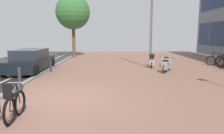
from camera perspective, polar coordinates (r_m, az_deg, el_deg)
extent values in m
cube|color=#916453|center=(8.10, 23.40, -7.88)|extent=(14.40, 40.00, 0.05)
cube|color=gray|center=(8.39, -28.83, -7.22)|extent=(0.24, 40.00, 0.08)
cube|color=slate|center=(24.30, 25.67, 8.40)|extent=(0.10, 0.12, 2.34)
torus|color=black|center=(5.81, -26.69, -11.09)|extent=(0.11, 0.72, 0.72)
torus|color=black|center=(6.39, -24.35, -9.14)|extent=(0.11, 0.72, 0.72)
cylinder|color=black|center=(6.08, -25.39, -7.56)|extent=(0.05, 0.32, 0.63)
cylinder|color=black|center=(5.91, -26.09, -8.32)|extent=(0.04, 0.14, 0.57)
cylinder|color=black|center=(5.96, -25.77, -5.09)|extent=(0.06, 0.40, 0.08)
cylinder|color=black|center=(5.93, -26.19, -10.92)|extent=(0.04, 0.26, 0.08)
cylinder|color=black|center=(5.80, -26.59, -8.44)|extent=(0.03, 0.17, 0.53)
cylinder|color=black|center=(6.26, -24.71, -6.83)|extent=(0.04, 0.15, 0.57)
cube|color=black|center=(5.78, -26.52, -5.40)|extent=(0.10, 0.22, 0.06)
cylinder|color=#ADADB2|center=(6.13, -25.12, -3.97)|extent=(0.48, 0.05, 0.02)
cube|color=black|center=(5.74, -26.77, -7.27)|extent=(0.21, 0.25, 0.10)
cube|color=black|center=(5.61, -27.30, -5.78)|extent=(0.20, 0.07, 0.32)
cylinder|color=black|center=(6.07, -26.68, -12.13)|extent=(0.19, 0.11, 0.28)
torus|color=black|center=(15.42, 28.64, 0.90)|extent=(0.74, 0.20, 0.74)
torus|color=black|center=(16.14, 27.89, 1.18)|extent=(0.68, 0.25, 0.68)
cylinder|color=black|center=(16.16, 28.62, 1.93)|extent=(0.14, 0.07, 0.55)
cylinder|color=black|center=(16.17, 28.31, 1.08)|extent=(0.25, 0.10, 0.07)
cylinder|color=black|center=(16.13, 28.20, 2.03)|extent=(0.17, 0.07, 0.50)
cube|color=black|center=(16.12, 28.53, 3.03)|extent=(0.24, 0.15, 0.06)
torus|color=black|center=(16.59, 25.97, 1.59)|extent=(0.74, 0.16, 0.74)
torus|color=black|center=(16.82, 28.11, 1.52)|extent=(0.74, 0.16, 0.74)
cylinder|color=black|center=(16.70, 27.32, 2.45)|extent=(0.33, 0.07, 0.65)
cylinder|color=black|center=(16.63, 26.67, 2.39)|extent=(0.15, 0.05, 0.59)
cylinder|color=black|center=(16.65, 27.23, 3.45)|extent=(0.41, 0.08, 0.09)
cylinder|color=black|center=(16.63, 26.37, 1.49)|extent=(0.26, 0.06, 0.08)
cylinder|color=black|center=(16.58, 26.27, 2.49)|extent=(0.17, 0.05, 0.54)
cylinder|color=black|center=(16.77, 27.99, 2.51)|extent=(0.15, 0.05, 0.59)
cube|color=black|center=(16.58, 26.58, 3.53)|extent=(0.23, 0.12, 0.06)
cylinder|color=#ADADB2|center=(16.72, 27.89, 3.68)|extent=(0.08, 0.48, 0.02)
torus|color=black|center=(13.85, 11.07, 0.59)|extent=(0.13, 0.51, 0.51)
torus|color=black|center=(15.18, 10.92, 1.33)|extent=(0.13, 0.51, 0.51)
cube|color=silver|center=(14.52, 10.99, 0.89)|extent=(0.40, 0.79, 0.08)
cube|color=silver|center=(14.07, 11.07, 1.55)|extent=(0.39, 0.63, 0.45)
cube|color=black|center=(14.04, 11.10, 2.58)|extent=(0.35, 0.57, 0.06)
cylinder|color=silver|center=(15.13, 10.95, 2.26)|extent=(0.09, 0.13, 0.51)
cube|color=silver|center=(15.06, 10.95, 2.14)|extent=(0.33, 0.13, 0.50)
cylinder|color=black|center=(15.08, 10.98, 3.19)|extent=(0.52, 0.11, 0.03)
cube|color=black|center=(13.73, 11.16, 3.06)|extent=(0.32, 0.32, 0.24)
torus|color=black|center=(12.22, 14.36, -0.59)|extent=(0.31, 0.49, 0.53)
torus|color=black|center=(13.46, 15.79, 0.22)|extent=(0.31, 0.49, 0.53)
cube|color=#ABAAB1|center=(12.84, 15.11, -0.27)|extent=(0.60, 0.77, 0.08)
cube|color=#ABAAB1|center=(12.41, 14.68, 0.53)|extent=(0.54, 0.64, 0.47)
cube|color=black|center=(12.38, 14.73, 1.74)|extent=(0.48, 0.58, 0.06)
cylinder|color=#ABAAB1|center=(13.40, 15.82, 1.32)|extent=(0.12, 0.14, 0.53)
cube|color=#ABAAB1|center=(13.33, 15.74, 1.18)|extent=(0.32, 0.23, 0.53)
cylinder|color=black|center=(13.34, 15.84, 2.43)|extent=(0.47, 0.28, 0.03)
torus|color=black|center=(14.20, 14.92, 0.59)|extent=(0.11, 0.47, 0.47)
torus|color=black|center=(15.40, 14.38, 1.26)|extent=(0.11, 0.47, 0.47)
cube|color=silver|center=(14.80, 14.64, 0.86)|extent=(0.38, 0.72, 0.08)
cube|color=silver|center=(14.39, 14.85, 1.54)|extent=(0.37, 0.57, 0.46)
cube|color=black|center=(14.36, 14.89, 2.56)|extent=(0.33, 0.52, 0.06)
cylinder|color=silver|center=(15.35, 14.42, 2.10)|extent=(0.09, 0.13, 0.47)
cube|color=silver|center=(15.28, 14.45, 1.99)|extent=(0.33, 0.13, 0.46)
cylinder|color=black|center=(15.30, 14.47, 2.95)|extent=(0.52, 0.10, 0.03)
cube|color=black|center=(13.36, -21.82, 0.93)|extent=(1.80, 4.19, 0.64)
cube|color=#282D38|center=(13.34, -21.89, 3.47)|extent=(1.52, 2.49, 0.55)
cylinder|color=black|center=(15.16, -22.67, 1.09)|extent=(0.20, 0.62, 0.62)
cylinder|color=black|center=(14.59, -16.39, 1.14)|extent=(0.20, 0.62, 0.62)
cylinder|color=black|center=(12.33, -28.15, -0.97)|extent=(0.20, 0.62, 0.62)
cylinder|color=black|center=(11.63, -20.60, -1.02)|extent=(0.20, 0.62, 0.62)
cylinder|color=slate|center=(13.87, 10.96, 12.67)|extent=(0.14, 0.14, 6.28)
cylinder|color=brown|center=(20.54, -10.66, 7.18)|extent=(0.31, 0.31, 3.21)
sphere|color=#3C793A|center=(20.64, -10.89, 14.85)|extent=(3.29, 3.29, 3.29)
cylinder|color=#38383D|center=(8.90, -24.41, -3.15)|extent=(0.12, 0.12, 0.94)
cylinder|color=#38383D|center=(12.84, -16.78, 0.49)|extent=(0.12, 0.12, 0.80)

